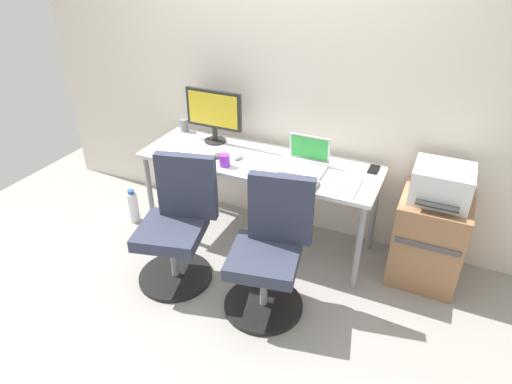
# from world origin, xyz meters

# --- Properties ---
(ground_plane) EXTENTS (5.28, 5.28, 0.00)m
(ground_plane) POSITION_xyz_m (0.00, 0.00, 0.00)
(ground_plane) COLOR gray
(back_wall) EXTENTS (4.40, 0.04, 2.60)m
(back_wall) POSITION_xyz_m (0.00, 0.38, 1.30)
(back_wall) COLOR silver
(back_wall) RESTS_ON ground
(desk) EXTENTS (1.83, 0.61, 0.73)m
(desk) POSITION_xyz_m (0.00, 0.00, 0.66)
(desk) COLOR silver
(desk) RESTS_ON ground
(office_chair_left) EXTENTS (0.54, 0.54, 0.94)m
(office_chair_left) POSITION_xyz_m (-0.34, -0.64, 0.42)
(office_chair_left) COLOR black
(office_chair_left) RESTS_ON ground
(office_chair_right) EXTENTS (0.54, 0.54, 0.94)m
(office_chair_right) POSITION_xyz_m (0.37, -0.64, 0.42)
(office_chair_right) COLOR black
(office_chair_right) RESTS_ON ground
(side_cabinet) EXTENTS (0.47, 0.51, 0.66)m
(side_cabinet) POSITION_xyz_m (1.29, 0.10, 0.33)
(side_cabinet) COLOR #996B47
(side_cabinet) RESTS_ON ground
(printer) EXTENTS (0.38, 0.40, 0.24)m
(printer) POSITION_xyz_m (1.29, 0.10, 0.78)
(printer) COLOR silver
(printer) RESTS_ON side_cabinet
(water_bottle_on_floor) EXTENTS (0.09, 0.09, 0.31)m
(water_bottle_on_floor) POSITION_xyz_m (-1.10, -0.22, 0.15)
(water_bottle_on_floor) COLOR white
(water_bottle_on_floor) RESTS_ON ground
(desktop_monitor) EXTENTS (0.48, 0.18, 0.43)m
(desktop_monitor) POSITION_xyz_m (-0.47, 0.16, 0.98)
(desktop_monitor) COLOR #262626
(desktop_monitor) RESTS_ON desk
(open_laptop) EXTENTS (0.31, 0.26, 0.23)m
(open_laptop) POSITION_xyz_m (0.36, 0.03, 0.78)
(open_laptop) COLOR silver
(open_laptop) RESTS_ON desk
(keyboard_by_monitor) EXTENTS (0.34, 0.12, 0.02)m
(keyboard_by_monitor) POSITION_xyz_m (-0.45, -0.22, 0.74)
(keyboard_by_monitor) COLOR #2D2D2D
(keyboard_by_monitor) RESTS_ON desk
(keyboard_by_laptop) EXTENTS (0.34, 0.12, 0.02)m
(keyboard_by_laptop) POSITION_xyz_m (0.37, -0.22, 0.74)
(keyboard_by_laptop) COLOR #515156
(keyboard_by_laptop) RESTS_ON desk
(mouse_by_monitor) EXTENTS (0.06, 0.10, 0.03)m
(mouse_by_monitor) POSITION_xyz_m (-0.15, -0.05, 0.75)
(mouse_by_monitor) COLOR #B7B7B7
(mouse_by_monitor) RESTS_ON desk
(mouse_by_laptop) EXTENTS (0.06, 0.10, 0.03)m
(mouse_by_laptop) POSITION_xyz_m (-0.30, -0.09, 0.75)
(mouse_by_laptop) COLOR #515156
(mouse_by_laptop) RESTS_ON desk
(coffee_mug) EXTENTS (0.08, 0.08, 0.09)m
(coffee_mug) POSITION_xyz_m (-0.19, -0.19, 0.78)
(coffee_mug) COLOR purple
(coffee_mug) RESTS_ON desk
(pen_cup) EXTENTS (0.07, 0.07, 0.10)m
(pen_cup) POSITION_xyz_m (-0.81, 0.24, 0.78)
(pen_cup) COLOR slate
(pen_cup) RESTS_ON desk
(phone_near_laptop) EXTENTS (0.07, 0.14, 0.01)m
(phone_near_laptop) POSITION_xyz_m (0.83, 0.20, 0.73)
(phone_near_laptop) COLOR black
(phone_near_laptop) RESTS_ON desk
(paper_pile) EXTENTS (0.21, 0.30, 0.01)m
(paper_pile) POSITION_xyz_m (0.68, -0.13, 0.74)
(paper_pile) COLOR white
(paper_pile) RESTS_ON desk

